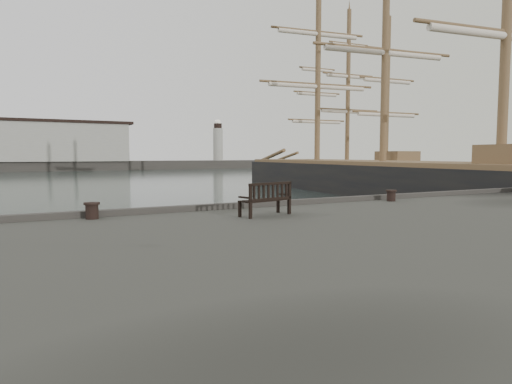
% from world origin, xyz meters
% --- Properties ---
extents(ground, '(400.00, 400.00, 0.00)m').
position_xyz_m(ground, '(0.00, 0.00, 0.00)').
color(ground, black).
rests_on(ground, ground).
extents(breakwater, '(140.00, 9.50, 12.20)m').
position_xyz_m(breakwater, '(-4.56, 92.00, 4.30)').
color(breakwater, '#383530').
rests_on(breakwater, ground).
extents(bench, '(1.72, 0.92, 0.94)m').
position_xyz_m(bench, '(-1.31, -2.24, 1.86)').
color(bench, black).
rests_on(bench, quay).
extents(bollard_left, '(0.47, 0.47, 0.46)m').
position_xyz_m(bollard_left, '(-5.86, -0.59, 1.79)').
color(bollard_left, black).
rests_on(bollard_left, quay).
extents(bollard_right, '(0.47, 0.47, 0.43)m').
position_xyz_m(bollard_right, '(4.97, -0.85, 1.77)').
color(bollard_right, black).
rests_on(bollard_right, quay).
extents(tall_ship_main, '(13.91, 42.74, 31.50)m').
position_xyz_m(tall_ship_main, '(20.06, 15.43, 0.79)').
color(tall_ship_main, black).
rests_on(tall_ship_main, ground).
extents(tall_ship_far, '(7.95, 27.78, 23.49)m').
position_xyz_m(tall_ship_far, '(31.08, 33.54, 0.78)').
color(tall_ship_far, black).
rests_on(tall_ship_far, ground).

